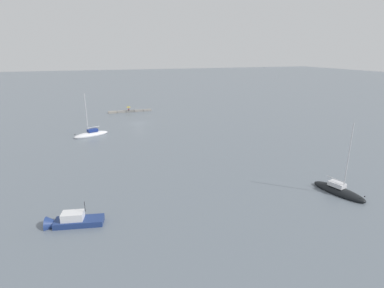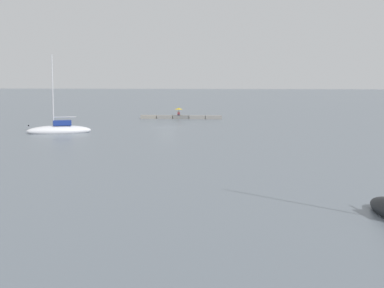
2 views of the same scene
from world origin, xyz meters
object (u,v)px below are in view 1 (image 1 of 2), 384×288
at_px(sailboat_white_near, 91,134).
at_px(sailboat_black_mid, 338,191).
at_px(umbrella_open_yellow, 128,107).
at_px(person_seated_maroon_left, 129,110).
at_px(motorboat_navy_near, 70,222).

xyz_separation_m(sailboat_white_near, sailboat_black_mid, (-31.41, 41.61, -0.02)).
bearing_deg(umbrella_open_yellow, person_seated_maroon_left, 90.96).
bearing_deg(sailboat_white_near, sailboat_black_mid, -164.23).
relative_size(sailboat_black_mid, motorboat_navy_near, 1.61).
bearing_deg(umbrella_open_yellow, motorboat_navy_near, 76.87).
bearing_deg(motorboat_navy_near, umbrella_open_yellow, -2.17).
bearing_deg(motorboat_navy_near, sailboat_black_mid, -84.65).
xyz_separation_m(sailboat_black_mid, motorboat_navy_near, (34.47, -3.39, -0.00)).
distance_m(umbrella_open_yellow, motorboat_navy_near, 65.86).
relative_size(umbrella_open_yellow, motorboat_navy_near, 0.21).
xyz_separation_m(sailboat_white_near, motorboat_navy_near, (3.06, 38.22, -0.02)).
xyz_separation_m(person_seated_maroon_left, umbrella_open_yellow, (0.00, -0.14, 0.87)).
bearing_deg(sailboat_black_mid, person_seated_maroon_left, -88.84).
height_order(person_seated_maroon_left, sailboat_white_near, sailboat_white_near).
bearing_deg(person_seated_maroon_left, motorboat_navy_near, 75.27).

